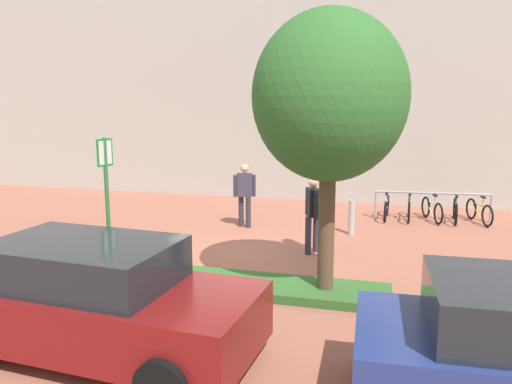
# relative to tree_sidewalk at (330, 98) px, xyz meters

# --- Properties ---
(ground_plane) EXTENTS (60.00, 60.00, 0.00)m
(ground_plane) POSITION_rel_tree_sidewalk_xyz_m (-2.06, 1.85, -3.42)
(ground_plane) COLOR #9E5B47
(building_facade) EXTENTS (28.00, 1.20, 10.00)m
(building_facade) POSITION_rel_tree_sidewalk_xyz_m (-2.06, 9.20, 1.58)
(building_facade) COLOR #B2ADA3
(building_facade) RESTS_ON ground
(planter_strip) EXTENTS (7.00, 1.10, 0.16)m
(planter_strip) POSITION_rel_tree_sidewalk_xyz_m (-2.36, -0.03, -3.34)
(planter_strip) COLOR #336028
(planter_strip) RESTS_ON ground
(tree_sidewalk) EXTENTS (2.55, 2.55, 4.84)m
(tree_sidewalk) POSITION_rel_tree_sidewalk_xyz_m (0.00, 0.00, 0.00)
(tree_sidewalk) COLOR brown
(tree_sidewalk) RESTS_ON ground
(parking_sign_post) EXTENTS (0.13, 0.35, 2.69)m
(parking_sign_post) POSITION_rel_tree_sidewalk_xyz_m (-4.18, -0.03, -1.67)
(parking_sign_post) COLOR #2D7238
(parking_sign_post) RESTS_ON ground
(bike_at_sign) EXTENTS (1.68, 0.42, 0.86)m
(bike_at_sign) POSITION_rel_tree_sidewalk_xyz_m (-4.10, 0.02, -3.07)
(bike_at_sign) COLOR black
(bike_at_sign) RESTS_ON ground
(bike_rack_cluster) EXTENTS (3.20, 1.67, 0.83)m
(bike_rack_cluster) POSITION_rel_tree_sidewalk_xyz_m (2.20, 6.52, -3.07)
(bike_rack_cluster) COLOR #99999E
(bike_rack_cluster) RESTS_ON ground
(bollard_steel) EXTENTS (0.16, 0.16, 0.90)m
(bollard_steel) POSITION_rel_tree_sidewalk_xyz_m (0.11, 4.35, -2.97)
(bollard_steel) COLOR #ADADB2
(bollard_steel) RESTS_ON ground
(person_suited_dark) EXTENTS (0.38, 0.57, 1.72)m
(person_suited_dark) POSITION_rel_tree_sidewalk_xyz_m (-0.62, 2.51, -2.43)
(person_suited_dark) COLOR #2D2D38
(person_suited_dark) RESTS_ON ground
(person_suited_navy) EXTENTS (0.57, 0.37, 1.72)m
(person_suited_navy) POSITION_rel_tree_sidewalk_xyz_m (-2.76, 4.41, -2.43)
(person_suited_navy) COLOR #2D2D38
(person_suited_navy) RESTS_ON ground
(car_maroon_wagon) EXTENTS (4.41, 2.26, 1.54)m
(car_maroon_wagon) POSITION_rel_tree_sidewalk_xyz_m (-2.70, -2.81, -2.66)
(car_maroon_wagon) COLOR maroon
(car_maroon_wagon) RESTS_ON ground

